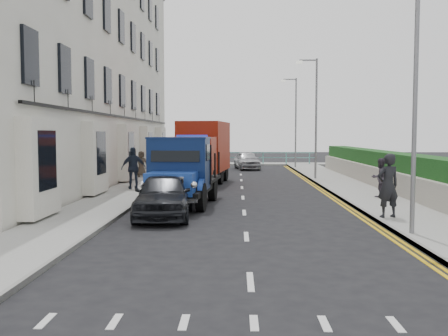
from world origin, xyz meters
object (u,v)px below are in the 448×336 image
bedford_lorry (180,176)px  parked_car_front (164,195)px  red_lorry (202,151)px  lamp_near (411,83)px  pedestrian_east_near (388,186)px  lamp_far (294,117)px  lamp_mid (314,111)px

bedford_lorry → parked_car_front: size_ratio=1.29×
red_lorry → parked_car_front: red_lorry is taller
red_lorry → parked_car_front: bearing=-86.0°
lamp_near → pedestrian_east_near: (0.22, 2.45, -2.89)m
lamp_near → lamp_far: same height
bedford_lorry → pedestrian_east_near: bearing=-16.7°
lamp_far → pedestrian_east_near: 23.73m
bedford_lorry → red_lorry: (0.22, 8.42, 0.62)m
lamp_mid → parked_car_front: bearing=-117.5°
red_lorry → pedestrian_east_near: (6.51, -11.10, -0.67)m
lamp_mid → bedford_lorry: (-6.51, -10.86, -2.83)m
lamp_near → pedestrian_east_near: bearing=84.8°
bedford_lorry → red_lorry: size_ratio=0.84×
bedford_lorry → red_lorry: red_lorry is taller
lamp_mid → parked_car_front: lamp_mid is taller
lamp_near → lamp_mid: (0.00, 16.00, 0.00)m
lamp_near → pedestrian_east_near: size_ratio=3.54×
bedford_lorry → red_lorry: bearing=93.6°
bedford_lorry → lamp_far: bearing=77.7°
red_lorry → pedestrian_east_near: red_lorry is taller
lamp_near → lamp_far: (0.00, 26.00, 0.00)m
parked_car_front → pedestrian_east_near: 7.03m
lamp_near → red_lorry: lamp_near is taller
lamp_mid → bedford_lorry: 12.97m
parked_car_front → red_lorry: bearing=84.5°
lamp_far → bedford_lorry: size_ratio=1.27×
lamp_near → pedestrian_east_near: 3.80m
lamp_near → bedford_lorry: (-6.51, 5.14, -2.83)m
pedestrian_east_near → lamp_far: bearing=-106.3°
lamp_far → red_lorry: bearing=-116.8°
lamp_far → parked_car_front: size_ratio=1.64×
lamp_near → bedford_lorry: 8.76m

